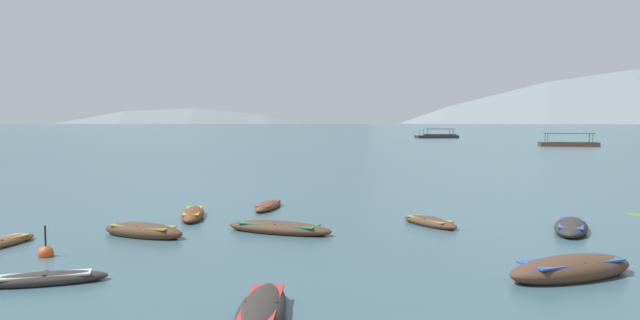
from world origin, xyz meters
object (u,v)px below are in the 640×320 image
Objects in this scene: rowboat_5 at (571,227)px; ferry_2 at (437,136)px; mooring_buoy at (46,253)px; rowboat_10 at (261,312)px; rowboat_2 at (143,231)px; rowboat_8 at (279,228)px; rowboat_7 at (571,269)px; ferry_0 at (568,144)px; rowboat_3 at (193,214)px; rowboat_11 at (46,279)px; rowboat_9 at (268,206)px; ferry_1 at (440,135)px; rowboat_1 at (430,222)px.

rowboat_5 is 0.36× the size of ferry_2.
rowboat_10 is at bearing -40.56° from mooring_buoy.
rowboat_8 is at bearing 6.45° from rowboat_2.
rowboat_7 is 0.44× the size of ferry_0.
rowboat_2 reaches higher than rowboat_3.
rowboat_3 is 90.83m from ferry_0.
rowboat_7 reaches higher than rowboat_8.
rowboat_9 is at bearing 68.20° from rowboat_11.
rowboat_5 is at bearing 10.56° from mooring_buoy.
rowboat_10 is at bearing -118.97° from ferry_0.
rowboat_10 is at bearing -159.38° from rowboat_7.
ferry_1 is (41.78, 152.76, 0.25)m from rowboat_10.
rowboat_5 reaches higher than rowboat_8.
mooring_buoy is (-7.46, 6.39, -0.08)m from rowboat_10.
rowboat_8 is 0.41× the size of ferry_2.
rowboat_7 is 0.40× the size of ferry_2.
rowboat_5 is 0.88× the size of rowboat_8.
rowboat_11 is 0.30× the size of ferry_2.
rowboat_1 is at bearing -103.67° from ferry_2.
rowboat_11 is (-17.89, -6.84, -0.05)m from rowboat_5.
ferry_1 is at bearing 74.70° from rowboat_10.
rowboat_7 is 1.34× the size of rowboat_11.
rowboat_8 is 9.37m from rowboat_11.
rowboat_9 is at bearing 92.40° from rowboat_10.
rowboat_5 is at bearing -115.31° from ferry_0.
rowboat_9 is at bearing -107.33° from ferry_1.
rowboat_8 is 148.53m from ferry_1.
rowboat_11 is (-2.06, -10.74, -0.04)m from rowboat_3.
ferry_1 reaches higher than rowboat_1.
rowboat_11 is 2.82× the size of mooring_buoy.
rowboat_1 is 130.56m from ferry_2.
rowboat_2 is at bearing 155.07° from rowboat_7.
rowboat_2 is at bearing -173.55° from rowboat_8.
rowboat_3 is at bearing 138.09° from rowboat_8.
mooring_buoy is (-56.11, -81.49, -0.33)m from ferry_0.
rowboat_1 is 8.72m from rowboat_9.
rowboat_7 is (-3.23, -6.74, 0.06)m from rowboat_5.
rowboat_11 is at bearing -107.74° from ferry_1.
ferry_1 is (33.19, 149.52, 0.20)m from rowboat_7.
mooring_buoy is at bearing -153.07° from rowboat_8.
rowboat_5 is at bearing -13.84° from rowboat_3.
ferry_0 is (48.65, 87.87, 0.25)m from rowboat_10.
ferry_0 is at bearing 64.67° from rowboat_7.
ferry_0 is (53.81, 78.25, 0.24)m from rowboat_2.
rowboat_8 is at bearing 26.93° from mooring_buoy.
rowboat_2 is at bearing -122.63° from rowboat_9.
rowboat_5 is 15.47m from rowboat_10.
rowboat_1 is 0.69× the size of rowboat_8.
rowboat_9 is 14.48m from rowboat_11.
ferry_2 reaches higher than rowboat_8.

